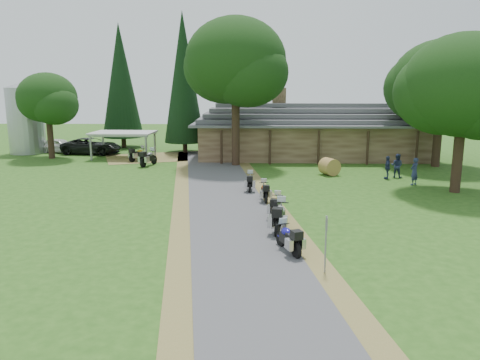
{
  "coord_description": "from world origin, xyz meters",
  "views": [
    {
      "loc": [
        0.52,
        -18.75,
        6.43
      ],
      "look_at": [
        -0.09,
        5.01,
        1.6
      ],
      "focal_mm": 35.0,
      "sensor_mm": 36.0,
      "label": 1
    }
  ],
  "objects_px": {
    "motorcycle_row_d": "(265,191)",
    "motorcycle_row_c": "(276,205)",
    "carport": "(124,145)",
    "motorcycle_carport_a": "(138,154)",
    "motorcycle_carport_b": "(149,157)",
    "motorcycle_row_a": "(288,237)",
    "car_dark_suv": "(91,142)",
    "car_white_sedan": "(59,144)",
    "silo": "(26,118)",
    "motorcycle_row_b": "(280,215)",
    "motorcycle_row_e": "(250,181)",
    "lodge": "(312,130)",
    "hay_bale": "(329,167)"
  },
  "relations": [
    {
      "from": "motorcycle_row_d",
      "to": "motorcycle_row_c",
      "type": "bearing_deg",
      "value": -176.81
    },
    {
      "from": "carport",
      "to": "motorcycle_carport_a",
      "type": "height_order",
      "value": "carport"
    },
    {
      "from": "motorcycle_carport_b",
      "to": "motorcycle_row_d",
      "type": "bearing_deg",
      "value": -121.61
    },
    {
      "from": "motorcycle_row_a",
      "to": "car_dark_suv",
      "type": "bearing_deg",
      "value": 11.18
    },
    {
      "from": "car_white_sedan",
      "to": "car_dark_suv",
      "type": "distance_m",
      "value": 3.49
    },
    {
      "from": "silo",
      "to": "motorcycle_carport_a",
      "type": "height_order",
      "value": "silo"
    },
    {
      "from": "motorcycle_row_b",
      "to": "motorcycle_row_d",
      "type": "xyz_separation_m",
      "value": [
        -0.52,
        5.58,
        -0.14
      ]
    },
    {
      "from": "carport",
      "to": "silo",
      "type": "bearing_deg",
      "value": 166.34
    },
    {
      "from": "silo",
      "to": "motorcycle_row_d",
      "type": "relative_size",
      "value": 3.93
    },
    {
      "from": "car_white_sedan",
      "to": "motorcycle_carport_a",
      "type": "xyz_separation_m",
      "value": [
        8.83,
        -4.78,
        -0.23
      ]
    },
    {
      "from": "car_dark_suv",
      "to": "motorcycle_row_e",
      "type": "distance_m",
      "value": 21.56
    },
    {
      "from": "lodge",
      "to": "motorcycle_carport_b",
      "type": "bearing_deg",
      "value": -158.43
    },
    {
      "from": "motorcycle_row_e",
      "to": "motorcycle_carport_a",
      "type": "relative_size",
      "value": 0.92
    },
    {
      "from": "carport",
      "to": "motorcycle_row_d",
      "type": "distance_m",
      "value": 19.8
    },
    {
      "from": "silo",
      "to": "hay_bale",
      "type": "xyz_separation_m",
      "value": [
        27.21,
        -10.57,
        -2.74
      ]
    },
    {
      "from": "car_white_sedan",
      "to": "motorcycle_row_b",
      "type": "relative_size",
      "value": 2.48
    },
    {
      "from": "car_white_sedan",
      "to": "motorcycle_carport_b",
      "type": "bearing_deg",
      "value": -111.74
    },
    {
      "from": "lodge",
      "to": "motorcycle_carport_a",
      "type": "height_order",
      "value": "lodge"
    },
    {
      "from": "carport",
      "to": "motorcycle_row_c",
      "type": "xyz_separation_m",
      "value": [
        12.7,
        -18.86,
        -0.57
      ]
    },
    {
      "from": "motorcycle_row_b",
      "to": "motorcycle_row_e",
      "type": "xyz_separation_m",
      "value": [
        -1.36,
        8.2,
        -0.13
      ]
    },
    {
      "from": "motorcycle_row_a",
      "to": "motorcycle_row_b",
      "type": "relative_size",
      "value": 0.85
    },
    {
      "from": "motorcycle_row_c",
      "to": "carport",
      "type": "bearing_deg",
      "value": 45.09
    },
    {
      "from": "lodge",
      "to": "motorcycle_row_a",
      "type": "height_order",
      "value": "lodge"
    },
    {
      "from": "silo",
      "to": "carport",
      "type": "relative_size",
      "value": 1.24
    },
    {
      "from": "motorcycle_row_c",
      "to": "lodge",
      "type": "bearing_deg",
      "value": -0.71
    },
    {
      "from": "motorcycle_row_b",
      "to": "motorcycle_carport_b",
      "type": "height_order",
      "value": "motorcycle_row_b"
    },
    {
      "from": "carport",
      "to": "car_white_sedan",
      "type": "distance_m",
      "value": 7.82
    },
    {
      "from": "lodge",
      "to": "motorcycle_carport_a",
      "type": "xyz_separation_m",
      "value": [
        -15.28,
        -3.05,
        -1.81
      ]
    },
    {
      "from": "carport",
      "to": "car_dark_suv",
      "type": "bearing_deg",
      "value": 149.68
    },
    {
      "from": "lodge",
      "to": "car_white_sedan",
      "type": "distance_m",
      "value": 24.23
    },
    {
      "from": "lodge",
      "to": "car_dark_suv",
      "type": "height_order",
      "value": "lodge"
    },
    {
      "from": "motorcycle_row_e",
      "to": "motorcycle_carport_b",
      "type": "height_order",
      "value": "motorcycle_carport_b"
    },
    {
      "from": "carport",
      "to": "motorcycle_carport_b",
      "type": "distance_m",
      "value": 5.13
    },
    {
      "from": "motorcycle_carport_b",
      "to": "hay_bale",
      "type": "distance_m",
      "value": 14.5
    },
    {
      "from": "motorcycle_carport_a",
      "to": "motorcycle_carport_b",
      "type": "relative_size",
      "value": 0.91
    },
    {
      "from": "carport",
      "to": "motorcycle_row_c",
      "type": "relative_size",
      "value": 3.05
    },
    {
      "from": "motorcycle_row_d",
      "to": "lodge",
      "type": "bearing_deg",
      "value": -20.78
    },
    {
      "from": "lodge",
      "to": "motorcycle_row_d",
      "type": "distance_m",
      "value": 17.74
    },
    {
      "from": "car_white_sedan",
      "to": "car_dark_suv",
      "type": "xyz_separation_m",
      "value": [
        3.4,
        -0.75,
        0.28
      ]
    },
    {
      "from": "car_dark_suv",
      "to": "hay_bale",
      "type": "height_order",
      "value": "car_dark_suv"
    },
    {
      "from": "carport",
      "to": "motorcycle_row_e",
      "type": "height_order",
      "value": "carport"
    },
    {
      "from": "lodge",
      "to": "motorcycle_carport_a",
      "type": "distance_m",
      "value": 15.69
    },
    {
      "from": "motorcycle_row_c",
      "to": "car_white_sedan",
      "type": "bearing_deg",
      "value": 53.2
    },
    {
      "from": "motorcycle_row_b",
      "to": "motorcycle_row_c",
      "type": "relative_size",
      "value": 1.19
    },
    {
      "from": "car_dark_suv",
      "to": "motorcycle_row_c",
      "type": "bearing_deg",
      "value": -135.11
    },
    {
      "from": "motorcycle_row_a",
      "to": "hay_bale",
      "type": "height_order",
      "value": "hay_bale"
    },
    {
      "from": "silo",
      "to": "motorcycle_row_b",
      "type": "bearing_deg",
      "value": -46.47
    },
    {
      "from": "car_dark_suv",
      "to": "hay_bale",
      "type": "xyz_separation_m",
      "value": [
        20.88,
        -10.1,
        -0.53
      ]
    },
    {
      "from": "motorcycle_carport_a",
      "to": "carport",
      "type": "bearing_deg",
      "value": 77.76
    },
    {
      "from": "carport",
      "to": "car_dark_suv",
      "type": "distance_m",
      "value": 4.46
    }
  ]
}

